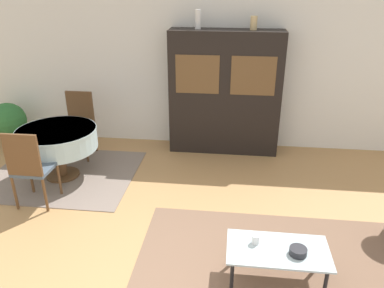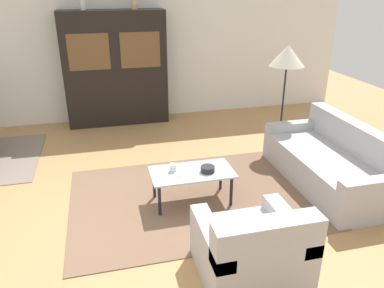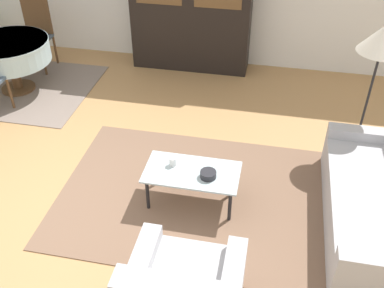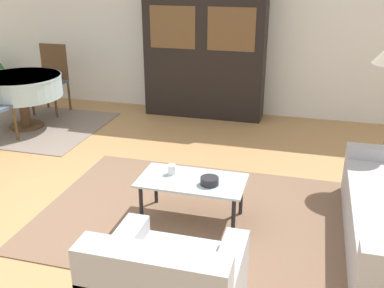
{
  "view_description": "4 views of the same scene",
  "coord_description": "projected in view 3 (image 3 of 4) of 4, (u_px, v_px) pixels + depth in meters",
  "views": [
    {
      "loc": [
        0.67,
        -2.56,
        2.74
      ],
      "look_at": [
        0.2,
        1.4,
        0.95
      ],
      "focal_mm": 35.0,
      "sensor_mm": 36.0,
      "label": 1
    },
    {
      "loc": [
        0.21,
        -3.42,
        2.4
      ],
      "look_at": [
        1.14,
        0.31,
        0.75
      ],
      "focal_mm": 35.0,
      "sensor_mm": 36.0,
      "label": 2
    },
    {
      "loc": [
        1.83,
        -3.06,
        3.32
      ],
      "look_at": [
        1.14,
        0.31,
        0.75
      ],
      "focal_mm": 42.0,
      "sensor_mm": 36.0,
      "label": 3
    },
    {
      "loc": [
        2.09,
        -3.17,
        2.2
      ],
      "look_at": [
        1.14,
        0.31,
        0.75
      ],
      "focal_mm": 42.0,
      "sensor_mm": 36.0,
      "label": 4
    }
  ],
  "objects": [
    {
      "name": "couch",
      "position": [
        383.0,
        205.0,
        4.29
      ],
      "size": [
        0.91,
        1.95,
        0.78
      ],
      "rotation": [
        0.0,
        0.0,
        1.57
      ],
      "color": "#B2B2B7",
      "rests_on": "ground_plane"
    },
    {
      "name": "dining_chair_far",
      "position": [
        36.0,
        30.0,
        6.89
      ],
      "size": [
        0.44,
        0.44,
        1.04
      ],
      "rotation": [
        0.0,
        0.0,
        3.14
      ],
      "color": "brown",
      "rests_on": "dining_rug"
    },
    {
      "name": "floor_lamp",
      "position": [
        383.0,
        42.0,
        4.63
      ],
      "size": [
        0.51,
        0.51,
        1.59
      ],
      "color": "black",
      "rests_on": "ground_plane"
    },
    {
      "name": "cup",
      "position": [
        173.0,
        161.0,
        4.55
      ],
      "size": [
        0.07,
        0.07,
        0.09
      ],
      "color": "white",
      "rests_on": "coffee_table"
    },
    {
      "name": "display_cabinet",
      "position": [
        191.0,
        4.0,
        6.64
      ],
      "size": [
        1.79,
        0.45,
        2.0
      ],
      "color": "black",
      "rests_on": "ground_plane"
    },
    {
      "name": "ground_plane",
      "position": [
        79.0,
        206.0,
        4.68
      ],
      "size": [
        14.0,
        14.0,
        0.0
      ],
      "primitive_type": "plane",
      "color": "tan"
    },
    {
      "name": "dining_rug",
      "position": [
        20.0,
        87.0,
        6.66
      ],
      "size": [
        2.13,
        1.77,
        0.01
      ],
      "color": "gray",
      "rests_on": "ground_plane"
    },
    {
      "name": "bowl",
      "position": [
        208.0,
        174.0,
        4.41
      ],
      "size": [
        0.16,
        0.16,
        0.07
      ],
      "color": "#232328",
      "rests_on": "coffee_table"
    },
    {
      "name": "coffee_table",
      "position": [
        192.0,
        175.0,
        4.52
      ],
      "size": [
        0.96,
        0.51,
        0.4
      ],
      "color": "black",
      "rests_on": "area_rug"
    },
    {
      "name": "area_rug",
      "position": [
        197.0,
        196.0,
        4.79
      ],
      "size": [
        2.92,
        2.09,
        0.01
      ],
      "color": "brown",
      "rests_on": "ground_plane"
    },
    {
      "name": "dining_table",
      "position": [
        9.0,
        52.0,
        6.26
      ],
      "size": [
        1.12,
        1.12,
        0.75
      ],
      "color": "brown",
      "rests_on": "dining_rug"
    }
  ]
}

